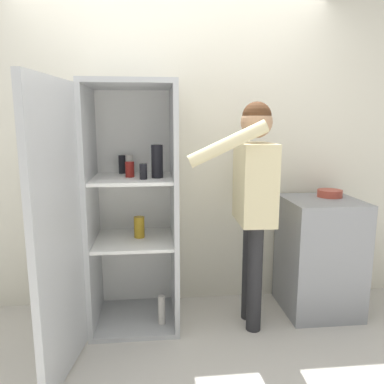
% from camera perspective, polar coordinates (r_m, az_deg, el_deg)
% --- Properties ---
extents(ground_plane, '(12.00, 12.00, 0.00)m').
position_cam_1_polar(ground_plane, '(2.65, -1.53, -25.00)').
color(ground_plane, beige).
extents(wall_back, '(7.00, 0.06, 2.55)m').
position_cam_1_polar(wall_back, '(3.14, -3.04, 5.72)').
color(wall_back, silver).
rests_on(wall_back, ground_plane).
extents(refrigerator, '(0.80, 1.27, 1.82)m').
position_cam_1_polar(refrigerator, '(2.76, -10.95, -2.81)').
color(refrigerator, '#B7BABC').
rests_on(refrigerator, ground_plane).
extents(person, '(0.64, 0.57, 1.68)m').
position_cam_1_polar(person, '(2.76, 9.33, 0.67)').
color(person, '#262628').
rests_on(person, ground_plane).
extents(counter, '(0.57, 0.58, 0.94)m').
position_cam_1_polar(counter, '(3.27, 18.81, -9.13)').
color(counter, gray).
rests_on(counter, ground_plane).
extents(bowl, '(0.20, 0.20, 0.06)m').
position_cam_1_polar(bowl, '(3.27, 20.26, -0.19)').
color(bowl, '#B24738').
rests_on(bowl, counter).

